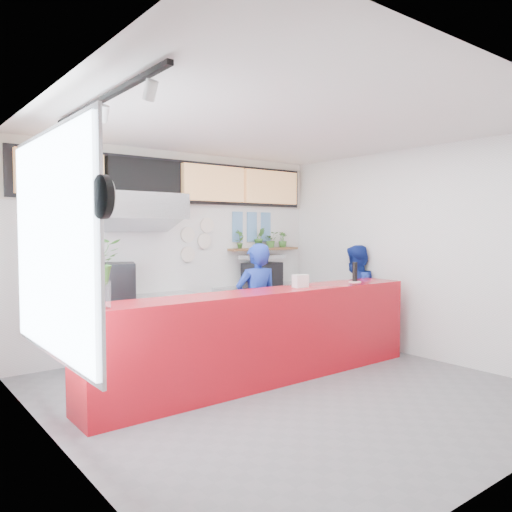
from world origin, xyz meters
TOP-DOWN VIEW (x-y plane):
  - floor at (0.00, 0.00)m, footprint 5.00×5.00m
  - ceiling at (0.00, 0.00)m, footprint 5.00×5.00m
  - wall_back at (0.00, 2.50)m, footprint 5.00×0.00m
  - wall_left at (-2.50, 0.00)m, footprint 0.00×5.00m
  - wall_right at (2.50, 0.00)m, footprint 0.00×5.00m
  - service_counter at (0.00, 0.40)m, footprint 4.50×0.60m
  - cream_band at (0.00, 2.49)m, footprint 5.00×0.02m
  - prep_bench at (-0.80, 2.20)m, footprint 1.80×0.60m
  - panini_oven at (-1.14, 2.20)m, footprint 0.69×0.69m
  - extraction_hood at (-0.80, 2.15)m, footprint 1.20×0.70m
  - hood_lip at (-0.80, 2.15)m, footprint 1.20×0.69m
  - right_bench at (1.50, 2.20)m, footprint 1.80×0.60m
  - espresso_machine at (1.40, 2.20)m, footprint 0.69×0.56m
  - espresso_tray at (1.40, 2.20)m, footprint 0.83×0.70m
  - herb_shelf at (1.60, 2.40)m, footprint 1.40×0.18m
  - menu_board_far_left at (-1.75, 2.38)m, footprint 1.10×0.10m
  - menu_board_mid_left at (-0.59, 2.38)m, footprint 1.10×0.10m
  - menu_board_mid_right at (0.57, 2.38)m, footprint 1.10×0.10m
  - menu_board_far_right at (1.73, 2.38)m, footprint 1.10×0.10m
  - soffit at (0.00, 2.46)m, footprint 4.80×0.04m
  - window_pane at (-2.47, 0.30)m, footprint 0.04×2.20m
  - window_frame at (-2.45, 0.30)m, footprint 0.03×2.30m
  - wall_clock_rim at (-2.46, -0.90)m, footprint 0.05×0.30m
  - wall_clock_face at (-2.43, -0.90)m, footprint 0.02×0.26m
  - track_rail at (-2.10, 0.00)m, footprint 0.05×2.40m
  - dec_plate_a at (0.15, 2.47)m, footprint 0.24×0.03m
  - dec_plate_b at (0.45, 2.47)m, footprint 0.24×0.03m
  - dec_plate_c at (0.15, 2.47)m, footprint 0.24×0.03m
  - dec_plate_d at (0.50, 2.47)m, footprint 0.24×0.03m
  - photo_frame_a at (1.10, 2.48)m, footprint 0.20×0.02m
  - photo_frame_b at (1.40, 2.48)m, footprint 0.20×0.02m
  - photo_frame_c at (1.70, 2.48)m, footprint 0.20×0.02m
  - photo_frame_d at (1.10, 2.48)m, footprint 0.20×0.02m
  - photo_frame_e at (1.40, 2.48)m, footprint 0.20×0.02m
  - photo_frame_f at (1.70, 2.48)m, footprint 0.20×0.02m
  - staff_center at (0.35, 1.01)m, footprint 0.67×0.50m
  - staff_right at (2.33, 1.01)m, footprint 0.92×0.81m
  - herb_a at (1.09, 2.40)m, footprint 0.18×0.15m
  - herb_b at (1.50, 2.40)m, footprint 0.22×0.20m
  - herb_c at (1.75, 2.40)m, footprint 0.30×0.29m
  - herb_d at (2.02, 2.40)m, footprint 0.16×0.15m
  - glass_vase at (-2.05, 0.30)m, footprint 0.21×0.21m
  - basil_vase at (-2.05, 0.30)m, footprint 0.40×0.35m
  - napkin_holder at (0.58, 0.40)m, footprint 0.20×0.13m
  - white_plate at (1.59, 0.38)m, footprint 0.21×0.21m
  - pepper_mill at (1.59, 0.38)m, footprint 0.08×0.08m

SIDE VIEW (x-z plane):
  - floor at x=0.00m, z-range 0.00..0.00m
  - prep_bench at x=-0.80m, z-range 0.00..0.90m
  - right_bench at x=1.50m, z-range 0.00..0.90m
  - service_counter at x=0.00m, z-range 0.00..1.10m
  - staff_right at x=2.33m, z-range 0.00..1.59m
  - staff_center at x=0.35m, z-range 0.00..1.65m
  - espresso_machine at x=1.40m, z-range 0.90..1.29m
  - white_plate at x=1.59m, z-range 1.10..1.11m
  - panini_oven at x=-1.14m, z-range 0.90..1.38m
  - napkin_holder at x=0.58m, z-range 1.10..1.26m
  - glass_vase at x=-2.05m, z-range 1.10..1.35m
  - pepper_mill at x=1.59m, z-range 1.11..1.38m
  - espresso_tray at x=1.40m, z-range 1.35..1.42m
  - dec_plate_c at x=0.15m, z-range 1.33..1.57m
  - wall_back at x=0.00m, z-range -1.00..4.00m
  - wall_left at x=-2.50m, z-range -1.00..4.00m
  - wall_right at x=2.50m, z-range -1.00..4.00m
  - herb_shelf at x=1.60m, z-range 1.48..1.52m
  - basil_vase at x=-2.05m, z-range 1.32..1.75m
  - dec_plate_b at x=0.45m, z-range 1.53..1.77m
  - herb_d at x=2.02m, z-range 1.52..1.79m
  - herb_c at x=1.75m, z-range 1.52..1.79m
  - herb_a at x=1.09m, z-range 1.52..1.83m
  - herb_b at x=1.50m, z-range 1.52..1.86m
  - window_pane at x=-2.47m, z-range 0.75..2.65m
  - window_frame at x=-2.45m, z-range 0.70..2.70m
  - dec_plate_a at x=0.15m, z-range 1.63..1.87m
  - photo_frame_d at x=1.10m, z-range 1.62..1.88m
  - photo_frame_e at x=1.40m, z-range 1.62..1.88m
  - photo_frame_f at x=1.70m, z-range 1.62..1.88m
  - dec_plate_d at x=0.50m, z-range 1.78..2.02m
  - hood_lip at x=-0.80m, z-range 1.79..2.11m
  - photo_frame_a at x=1.10m, z-range 1.88..2.12m
  - photo_frame_b at x=1.40m, z-range 1.88..2.12m
  - photo_frame_c at x=1.70m, z-range 1.88..2.12m
  - wall_clock_rim at x=-2.46m, z-range 1.90..2.20m
  - wall_clock_face at x=-2.43m, z-range 1.92..2.18m
  - extraction_hood at x=-0.80m, z-range 1.98..2.32m
  - menu_board_far_left at x=-1.75m, z-range 2.27..2.82m
  - menu_board_mid_left at x=-0.59m, z-range 2.27..2.82m
  - menu_board_mid_right at x=0.57m, z-range 2.27..2.82m
  - menu_board_far_right at x=1.73m, z-range 2.27..2.82m
  - soffit at x=0.00m, z-range 2.22..2.88m
  - cream_band at x=0.00m, z-range 2.20..3.00m
  - track_rail at x=-2.10m, z-range 2.92..2.96m
  - ceiling at x=0.00m, z-range 3.00..3.00m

